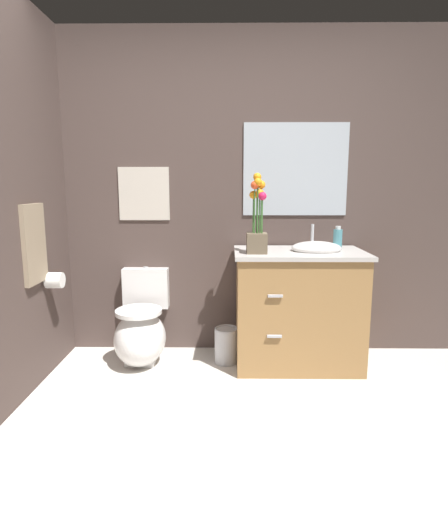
% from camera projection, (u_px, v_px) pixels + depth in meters
% --- Properties ---
extents(ground_plane, '(8.57, 8.57, 0.00)m').
position_uv_depth(ground_plane, '(230.00, 499.00, 1.78)').
color(ground_plane, beige).
extents(wall_back, '(4.00, 0.05, 2.50)m').
position_uv_depth(wall_back, '(255.00, 196.00, 3.25)').
color(wall_back, '#4C3D38').
rests_on(wall_back, ground_plane).
extents(toilet, '(0.38, 0.59, 0.69)m').
position_uv_depth(toilet, '(141.00, 331.00, 3.14)').
color(toilet, white).
rests_on(toilet, ground_plane).
extents(vanity_cabinet, '(0.94, 0.56, 1.04)m').
position_uv_depth(vanity_cabinet, '(298.00, 307.00, 3.06)').
color(vanity_cabinet, '#9E7242').
rests_on(vanity_cabinet, ground_plane).
extents(flower_vase, '(0.14, 0.14, 0.55)m').
position_uv_depth(flower_vase, '(257.00, 226.00, 2.87)').
color(flower_vase, brown).
rests_on(flower_vase, vanity_cabinet).
extents(soap_bottle, '(0.07, 0.07, 0.17)m').
position_uv_depth(soap_bottle, '(338.00, 239.00, 3.04)').
color(soap_bottle, teal).
rests_on(soap_bottle, vanity_cabinet).
extents(trash_bin, '(0.18, 0.18, 0.27)m').
position_uv_depth(trash_bin, '(226.00, 345.00, 3.14)').
color(trash_bin, '#B7B7BC').
rests_on(trash_bin, ground_plane).
extents(wall_poster, '(0.39, 0.01, 0.41)m').
position_uv_depth(wall_poster, '(144.00, 194.00, 3.23)').
color(wall_poster, beige).
extents(wall_mirror, '(0.80, 0.01, 0.70)m').
position_uv_depth(wall_mirror, '(295.00, 170.00, 3.18)').
color(wall_mirror, '#B2BCC6').
extents(hanging_towel, '(0.03, 0.28, 0.52)m').
position_uv_depth(hanging_towel, '(34.00, 244.00, 2.69)').
color(hanging_towel, gray).
extents(toilet_paper_roll, '(0.11, 0.11, 0.11)m').
position_uv_depth(toilet_paper_roll, '(55.00, 280.00, 2.87)').
color(toilet_paper_roll, white).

